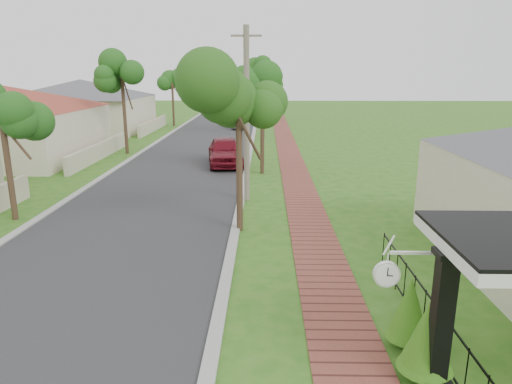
% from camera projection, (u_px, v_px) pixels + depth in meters
% --- Properties ---
extents(ground, '(160.00, 160.00, 0.00)m').
position_uv_depth(ground, '(179.00, 350.00, 8.85)').
color(ground, '#295E16').
rests_on(ground, ground).
extents(road, '(7.00, 120.00, 0.02)m').
position_uv_depth(road, '(190.00, 159.00, 28.24)').
color(road, '#28282B').
rests_on(road, ground).
extents(kerb_right, '(0.30, 120.00, 0.10)m').
position_uv_depth(kerb_right, '(249.00, 159.00, 28.17)').
color(kerb_right, '#9E9E99').
rests_on(kerb_right, ground).
extents(kerb_left, '(0.30, 120.00, 0.10)m').
position_uv_depth(kerb_left, '(132.00, 159.00, 28.31)').
color(kerb_left, '#9E9E99').
rests_on(kerb_left, ground).
extents(sidewalk, '(1.50, 120.00, 0.03)m').
position_uv_depth(sidewalk, '(291.00, 160.00, 28.12)').
color(sidewalk, brown).
rests_on(sidewalk, ground).
extents(porch_post, '(0.48, 0.48, 2.52)m').
position_uv_depth(porch_post, '(440.00, 330.00, 7.51)').
color(porch_post, black).
rests_on(porch_post, ground).
extents(picket_fence, '(0.03, 8.02, 1.00)m').
position_uv_depth(picket_fence, '(436.00, 329.00, 8.62)').
color(picket_fence, black).
rests_on(picket_fence, ground).
extents(street_trees, '(10.70, 37.65, 5.89)m').
position_uv_depth(street_trees, '(204.00, 82.00, 33.70)').
color(street_trees, '#382619').
rests_on(street_trees, ground).
extents(hedge_row, '(0.86, 4.34, 1.82)m').
position_uv_depth(hedge_row, '(444.00, 367.00, 7.10)').
color(hedge_row, '#276113').
rests_on(hedge_row, ground).
extents(far_house_grey, '(15.56, 15.56, 4.60)m').
position_uv_depth(far_house_grey, '(83.00, 105.00, 41.41)').
color(far_house_grey, beige).
rests_on(far_house_grey, ground).
extents(parked_car_red, '(2.51, 4.92, 1.60)m').
position_uv_depth(parked_car_red, '(225.00, 151.00, 26.28)').
color(parked_car_red, maroon).
rests_on(parked_car_red, ground).
extents(parked_car_white, '(1.96, 4.17, 1.32)m').
position_uv_depth(parked_car_white, '(238.00, 121.00, 43.61)').
color(parked_car_white, white).
rests_on(parked_car_white, ground).
extents(near_tree, '(2.04, 2.04, 5.25)m').
position_uv_depth(near_tree, '(239.00, 106.00, 14.54)').
color(near_tree, '#382619').
rests_on(near_tree, ground).
extents(utility_pole, '(1.20, 0.24, 6.99)m').
position_uv_depth(utility_pole, '(247.00, 115.00, 18.31)').
color(utility_pole, gray).
rests_on(utility_pole, ground).
extents(station_clock, '(1.01, 0.13, 0.64)m').
position_uv_depth(station_clock, '(388.00, 273.00, 7.70)').
color(station_clock, white).
rests_on(station_clock, ground).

